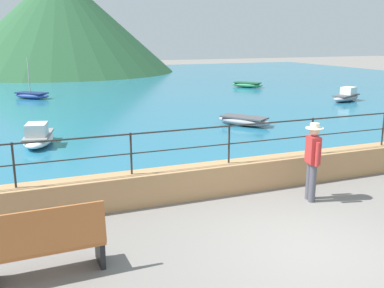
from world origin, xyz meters
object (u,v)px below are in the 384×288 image
Objects in this scene: boat_1 at (244,120)px; boat_3 at (32,95)px; boat_7 at (247,85)px; boat_6 at (38,137)px; person_walking at (313,158)px; bench_main at (47,243)px; boat_0 at (346,96)px.

boat_3 is (-7.62, 11.51, 0.01)m from boat_1.
boat_6 is at bearing -139.86° from boat_7.
person_walking is at bearing -75.37° from boat_3.
boat_3 reaches higher than boat_6.
bench_main is at bearing -91.64° from boat_3.
boat_1 is 0.99× the size of boat_6.
boat_0 is at bearing 37.67° from bench_main.
person_walking is at bearing 11.90° from bench_main.
bench_main is 8.62m from boat_6.
person_walking is at bearing -133.45° from boat_0.
person_walking reaches higher than boat_6.
boat_1 is (8.21, 9.00, -0.30)m from bench_main.
person_walking is at bearing -54.39° from boat_6.
person_walking is 0.72× the size of boat_6.
boat_1 is at bearing -56.50° from boat_3.
boat_1 is at bearing 71.77° from person_walking.
boat_6 is 1.02× the size of boat_7.
bench_main is 0.98× the size of person_walking.
boat_1 is 13.80m from boat_3.
boat_3 is at bearing 104.63° from person_walking.
bench_main is 5.77m from person_walking.
bench_main is 0.72× the size of boat_7.
bench_main is at bearing -92.10° from boat_6.
boat_0 is (16.79, 12.96, -0.23)m from bench_main.
bench_main is 21.21m from boat_0.
boat_1 is (2.57, 7.81, -0.72)m from person_walking.
boat_3 is at bearing 123.50° from boat_1.
boat_0 is at bearing 14.79° from boat_6.
bench_main is at bearing -168.10° from person_walking.
boat_0 is 1.01× the size of boat_6.
boat_7 is (14.95, 20.95, -0.30)m from bench_main.
bench_main reaches higher than boat_7.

